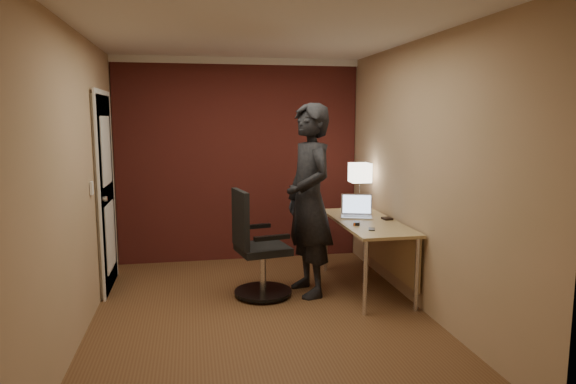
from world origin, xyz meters
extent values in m
plane|color=brown|center=(0.00, 0.00, 0.00)|extent=(4.00, 4.00, 0.00)
plane|color=white|center=(0.00, 0.00, 2.50)|extent=(4.00, 4.00, 0.00)
plane|color=tan|center=(0.00, 2.00, 1.25)|extent=(3.00, 0.00, 3.00)
plane|color=tan|center=(0.00, -2.00, 1.25)|extent=(3.00, 0.00, 3.00)
plane|color=tan|center=(-1.50, 0.00, 1.25)|extent=(0.00, 4.00, 4.00)
plane|color=tan|center=(1.50, 0.00, 1.25)|extent=(0.00, 4.00, 4.00)
cube|color=maroon|center=(0.00, 1.97, 1.25)|extent=(2.98, 0.06, 2.50)
cube|color=silver|center=(0.00, 1.96, 2.46)|extent=(3.00, 0.08, 0.08)
cube|color=silver|center=(-1.46, 0.00, 2.46)|extent=(0.08, 4.00, 0.08)
cube|color=silver|center=(1.46, 0.00, 2.46)|extent=(0.08, 4.00, 0.08)
cube|color=silver|center=(-1.48, 1.10, 1.00)|extent=(0.05, 0.82, 2.02)
cube|color=silver|center=(-1.46, 1.10, 1.00)|extent=(0.02, 0.92, 2.12)
cylinder|color=silver|center=(-1.43, 0.77, 1.00)|extent=(0.05, 0.05, 0.05)
cube|color=silver|center=(-1.49, 0.45, 1.15)|extent=(0.02, 0.08, 0.12)
cube|color=tan|center=(1.18, 0.54, 0.71)|extent=(0.60, 1.50, 0.03)
cube|color=tan|center=(1.46, 0.54, 0.43)|extent=(0.02, 1.38, 0.54)
cylinder|color=silver|center=(0.93, -0.15, 0.35)|extent=(0.04, 0.04, 0.70)
cylinder|color=silver|center=(0.93, 1.23, 0.35)|extent=(0.04, 0.04, 0.70)
cylinder|color=silver|center=(1.43, -0.15, 0.35)|extent=(0.04, 0.04, 0.70)
cylinder|color=silver|center=(1.43, 1.23, 0.35)|extent=(0.04, 0.04, 0.70)
cube|color=silver|center=(1.32, 1.20, 0.74)|extent=(0.11, 0.11, 0.01)
cylinder|color=silver|center=(1.32, 1.20, 0.90)|extent=(0.01, 0.01, 0.30)
cube|color=white|center=(1.32, 1.20, 1.16)|extent=(0.22, 0.22, 0.22)
cube|color=silver|center=(1.13, 0.73, 0.74)|extent=(0.38, 0.32, 0.01)
cube|color=silver|center=(1.16, 0.84, 0.85)|extent=(0.33, 0.15, 0.22)
cube|color=#B2CCF2|center=(1.16, 0.83, 0.85)|extent=(0.30, 0.13, 0.19)
cube|color=gray|center=(1.13, 0.72, 0.75)|extent=(0.31, 0.21, 0.00)
cube|color=black|center=(1.01, 0.36, 0.75)|extent=(0.09, 0.11, 0.03)
cube|color=black|center=(1.08, 0.12, 0.73)|extent=(0.09, 0.13, 0.01)
cube|color=black|center=(1.40, 0.55, 0.74)|extent=(0.10, 0.12, 0.02)
cylinder|color=black|center=(0.09, 0.53, 0.04)|extent=(0.58, 0.58, 0.03)
cylinder|color=silver|center=(0.09, 0.53, 0.26)|extent=(0.06, 0.06, 0.43)
cube|color=black|center=(0.09, 0.53, 0.49)|extent=(0.56, 0.56, 0.07)
cube|color=black|center=(-0.13, 0.48, 0.81)|extent=(0.14, 0.44, 0.57)
cube|color=black|center=(0.04, 0.79, 0.66)|extent=(0.35, 0.12, 0.04)
cube|color=black|center=(0.14, 0.26, 0.66)|extent=(0.35, 0.12, 0.04)
imported|color=black|center=(0.56, 0.53, 0.96)|extent=(0.59, 0.78, 1.93)
camera|label=1|loc=(-0.59, -4.41, 1.79)|focal=32.00mm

